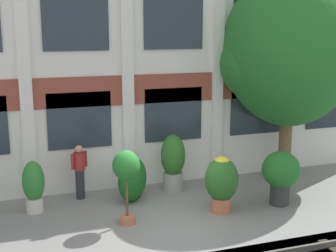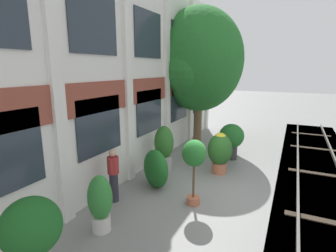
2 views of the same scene
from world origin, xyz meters
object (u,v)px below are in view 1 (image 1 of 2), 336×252
(potted_plant_ribbed_drum, at_px, (281,173))
(potted_plant_glazed_jar, at_px, (173,162))
(potted_plant_terracotta_small, at_px, (126,170))
(potted_plant_stone_basin, at_px, (222,180))
(resident_by_doorway, at_px, (80,170))
(topiary_hedge, at_px, (133,179))
(broadleaf_tree, at_px, (290,52))
(potted_plant_fluted_column, at_px, (34,184))

(potted_plant_ribbed_drum, bearing_deg, potted_plant_glazed_jar, 141.10)
(potted_plant_glazed_jar, relative_size, potted_plant_terracotta_small, 0.91)
(potted_plant_stone_basin, xyz_separation_m, resident_by_doorway, (-3.50, 2.27, -0.03))
(topiary_hedge, bearing_deg, potted_plant_terracotta_small, -109.64)
(potted_plant_terracotta_small, bearing_deg, potted_plant_ribbed_drum, -1.22)
(broadleaf_tree, height_order, potted_plant_terracotta_small, broadleaf_tree)
(potted_plant_ribbed_drum, bearing_deg, potted_plant_terracotta_small, 178.78)
(potted_plant_stone_basin, height_order, potted_plant_fluted_column, potted_plant_stone_basin)
(topiary_hedge, bearing_deg, resident_by_doorway, 155.70)
(potted_plant_glazed_jar, xyz_separation_m, resident_by_doorway, (-2.81, 0.26, -0.07))
(broadleaf_tree, height_order, potted_plant_fluted_column, broadleaf_tree)
(broadleaf_tree, relative_size, topiary_hedge, 5.25)
(potted_plant_glazed_jar, relative_size, potted_plant_ribbed_drum, 1.14)
(resident_by_doorway, xyz_separation_m, topiary_hedge, (1.43, -0.64, -0.23))
(potted_plant_glazed_jar, height_order, topiary_hedge, potted_plant_glazed_jar)
(resident_by_doorway, bearing_deg, potted_plant_terracotta_small, -2.35)
(broadleaf_tree, bearing_deg, potted_plant_stone_basin, -147.99)
(broadleaf_tree, relative_size, potted_plant_terracotta_small, 3.49)
(broadleaf_tree, xyz_separation_m, resident_by_doorway, (-6.79, 0.22, -3.33))
(potted_plant_ribbed_drum, distance_m, resident_by_doorway, 5.81)
(potted_plant_terracotta_small, distance_m, potted_plant_fluted_column, 2.79)
(broadleaf_tree, distance_m, topiary_hedge, 6.45)
(potted_plant_terracotta_small, relative_size, resident_by_doorway, 1.21)
(resident_by_doorway, bearing_deg, potted_plant_ribbed_drum, 42.72)
(potted_plant_glazed_jar, bearing_deg, potted_plant_terracotta_small, -135.00)
(potted_plant_stone_basin, height_order, resident_by_doorway, resident_by_doorway)
(potted_plant_glazed_jar, distance_m, potted_plant_ribbed_drum, 3.24)
(broadleaf_tree, relative_size, potted_plant_fluted_column, 4.72)
(resident_by_doorway, relative_size, topiary_hedge, 1.25)
(broadleaf_tree, relative_size, resident_by_doorway, 4.21)
(potted_plant_terracotta_small, height_order, potted_plant_ribbed_drum, potted_plant_terracotta_small)
(potted_plant_stone_basin, xyz_separation_m, topiary_hedge, (-2.08, 1.62, -0.27))
(potted_plant_glazed_jar, relative_size, potted_plant_stone_basin, 1.13)
(potted_plant_glazed_jar, relative_size, resident_by_doorway, 1.10)
(potted_plant_fluted_column, relative_size, topiary_hedge, 1.11)
(resident_by_doorway, bearing_deg, broadleaf_tree, 64.16)
(potted_plant_stone_basin, relative_size, resident_by_doorway, 0.97)
(potted_plant_terracotta_small, distance_m, potted_plant_stone_basin, 2.69)
(potted_plant_glazed_jar, bearing_deg, potted_plant_ribbed_drum, -38.90)
(broadleaf_tree, height_order, potted_plant_stone_basin, broadleaf_tree)
(potted_plant_stone_basin, bearing_deg, potted_plant_ribbed_drum, -0.83)
(potted_plant_glazed_jar, xyz_separation_m, topiary_hedge, (-1.38, -0.38, -0.30))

